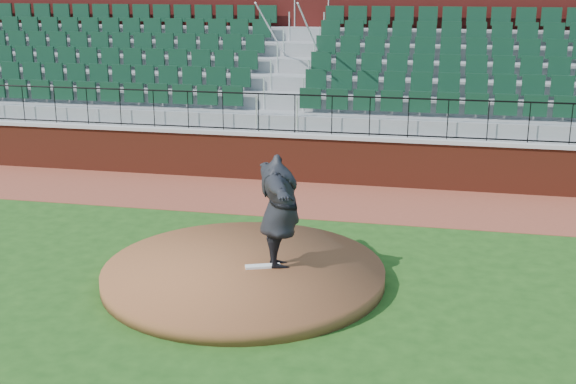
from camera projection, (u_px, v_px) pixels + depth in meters
The scene contains 10 objects.
ground at pixel (270, 287), 12.85m from camera, with size 90.00×90.00×0.00m, color #1C4513.
warning_track at pixel (321, 199), 17.92m from camera, with size 34.00×3.20×0.01m, color brown.
field_wall at pixel (331, 160), 19.26m from camera, with size 34.00×0.35×1.20m, color maroon.
wall_cap at pixel (332, 136), 19.08m from camera, with size 34.00×0.45×0.10m, color #B7B7B7.
wall_railing at pixel (332, 115), 18.92m from camera, with size 34.00×0.05×1.00m, color black, non-canonical shape.
seating_stands at pixel (346, 82), 21.34m from camera, with size 34.00×5.10×4.60m, color gray, non-canonical shape.
concourse_wall at pixel (358, 57), 23.85m from camera, with size 34.00×0.50×5.50m, color maroon.
pitchers_mound at pixel (244, 273), 13.10m from camera, with size 5.02×5.02×0.25m, color brown.
pitching_rubber at pixel (263, 266), 13.04m from camera, with size 0.62×0.16×0.04m, color white.
pitcher at pixel (280, 211), 12.83m from camera, with size 2.52×0.69×2.05m, color black.
Camera 1 is at (2.75, -11.56, 5.18)m, focal length 45.77 mm.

